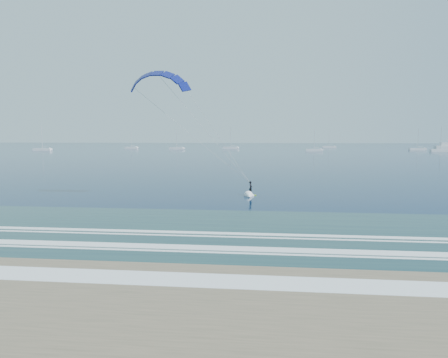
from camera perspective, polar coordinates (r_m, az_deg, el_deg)
ground at (r=24.03m, az=-24.49°, el=-12.07°), size 900.00×900.00×0.00m
kitesurfer_rig at (r=47.39m, az=-2.87°, el=7.14°), size 16.10×6.51×15.82m
motor_yacht at (r=266.77m, az=29.33°, el=4.06°), size 14.54×3.88×6.07m
sailboat_0 at (r=230.01m, az=-24.51°, el=3.87°), size 9.76×2.40×13.13m
sailboat_1 at (r=232.10m, az=-6.77°, el=4.39°), size 8.44×2.40×11.63m
sailboat_2 at (r=241.27m, az=0.94°, el=4.49°), size 9.39×2.40×12.57m
sailboat_3 at (r=203.67m, az=12.74°, el=4.05°), size 7.97×2.40×11.16m
sailboat_4 at (r=270.09m, az=14.73°, el=4.46°), size 8.59×2.40×11.70m
sailboat_5 at (r=238.73m, az=25.91°, el=3.87°), size 8.68×2.40×11.85m
sailboat_6 at (r=220.21m, az=28.52°, el=3.61°), size 9.22×2.40×12.43m
sailboat_7 at (r=248.35m, az=-13.09°, el=4.38°), size 7.84×2.40×10.72m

